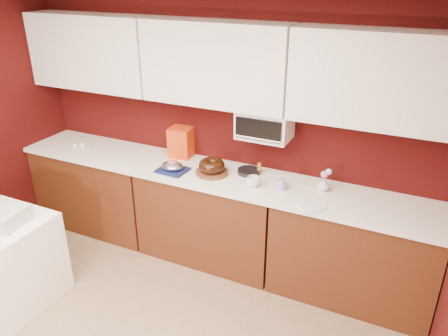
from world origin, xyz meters
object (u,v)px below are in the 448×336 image
Objects in this scene: newspaper_stack at (0,216)px; foil_ham_nest at (172,166)px; toaster_oven at (265,124)px; flower_vase at (323,184)px; bundt_cake at (212,166)px; blue_jar at (281,184)px; coffee_mug at (253,181)px; pandoro_box at (181,142)px.

foil_ham_nest is at bearing 52.35° from newspaper_stack.
toaster_oven is 0.70m from flower_vase.
bundt_cake is 0.66m from blue_jar.
blue_jar is (0.23, 0.05, -0.01)m from coffee_mug.
pandoro_box is 1.69m from newspaper_stack.
pandoro_box is at bearing 160.32° from coffee_mug.
blue_jar is at bearing 4.68° from foil_ham_nest.
blue_jar is (0.24, -0.21, -0.43)m from toaster_oven.
foil_ham_nest is 0.70× the size of pandoro_box.
foil_ham_nest is 1.45m from newspaper_stack.
pandoro_box is 1.15m from blue_jar.
toaster_oven reaches higher than bundt_cake.
coffee_mug is 0.29× the size of newspaper_stack.
pandoro_box reaches higher than flower_vase.
toaster_oven is 0.54m from blue_jar.
flower_vase is at bearing 18.20° from coffee_mug.
flower_vase is 2.60m from newspaper_stack.
coffee_mug is 2.04m from newspaper_stack.
newspaper_stack is at bearing -148.55° from flower_vase.
toaster_oven is 1.90× the size of bundt_cake.
blue_jar reaches higher than foil_ham_nest.
bundt_cake is 0.63× the size of newspaper_stack.
pandoro_box is (-0.87, 0.05, -0.33)m from toaster_oven.
blue_jar is 0.77× the size of flower_vase.
toaster_oven reaches higher than coffee_mug.
bundt_cake is 2.54× the size of blue_jar.
pandoro_box reaches higher than foil_ham_nest.
foil_ham_nest is (-0.77, -0.29, -0.42)m from toaster_oven.
flower_vase is (1.33, 0.21, 0.01)m from foil_ham_nest.
pandoro_box reaches higher than blue_jar.
foil_ham_nest is at bearing -159.15° from toaster_oven.
blue_jar is 2.26m from newspaper_stack.
pandoro_box reaches higher than newspaper_stack.
coffee_mug is 0.24m from blue_jar.
flower_vase is at bearing 31.45° from newspaper_stack.
pandoro_box is 2.40× the size of flower_vase.
coffee_mug reaches higher than blue_jar.
bundt_cake is 1.76m from newspaper_stack.
toaster_oven reaches higher than blue_jar.
pandoro_box reaches higher than bundt_cake.
flower_vase is 0.32× the size of newspaper_stack.
toaster_oven is at bearing -8.39° from pandoro_box.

